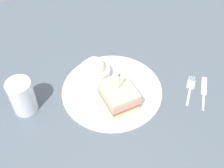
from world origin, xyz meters
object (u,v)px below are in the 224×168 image
(plate, at_px, (112,90))
(fork, at_px, (190,87))
(coleslaw_bowl, at_px, (95,69))
(knife, at_px, (204,91))
(sandwich_half_center, at_px, (120,95))
(drink_glass, at_px, (23,97))

(plate, xyz_separation_m, fork, (0.07, 0.22, -0.00))
(coleslaw_bowl, xyz_separation_m, knife, (0.17, 0.27, -0.03))
(plate, height_order, knife, plate)
(plate, relative_size, sandwich_half_center, 2.66)
(plate, distance_m, drink_glass, 0.24)
(fork, bearing_deg, drink_glass, -102.07)
(fork, distance_m, knife, 0.04)
(sandwich_half_center, bearing_deg, coleslaw_bowl, -165.15)
(plate, xyz_separation_m, knife, (0.10, 0.24, -0.00))
(sandwich_half_center, bearing_deg, drink_glass, -107.18)
(drink_glass, relative_size, fork, 1.04)
(sandwich_half_center, xyz_separation_m, coleslaw_bowl, (-0.12, -0.03, -0.00))
(fork, bearing_deg, coleslaw_bowl, -119.87)
(drink_glass, height_order, fork, drink_glass)
(plate, bearing_deg, drink_glass, -96.28)
(plate, distance_m, coleslaw_bowl, 0.08)
(sandwich_half_center, xyz_separation_m, drink_glass, (-0.08, -0.24, 0.01))
(plate, xyz_separation_m, sandwich_half_center, (0.05, 0.00, 0.03))
(sandwich_half_center, relative_size, fork, 1.11)
(coleslaw_bowl, xyz_separation_m, fork, (0.14, 0.24, -0.03))
(sandwich_half_center, relative_size, drink_glass, 1.07)
(sandwich_half_center, xyz_separation_m, fork, (0.02, 0.21, -0.03))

